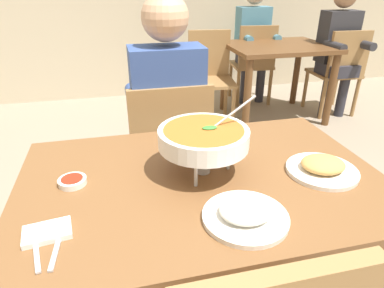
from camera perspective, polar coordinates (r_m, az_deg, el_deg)
The scene contains 16 objects.
dining_table_main at distance 1.20m, azimuth 1.69°, elevation -10.50°, with size 1.21×0.80×0.76m.
chair_diner_main at distance 1.84m, azimuth -3.88°, elevation -1.12°, with size 0.44×0.44×0.90m.
diner_main at distance 1.77m, azimuth -4.30°, elevation 6.13°, with size 0.40×0.45×1.31m.
curry_bowl at distance 1.10m, azimuth 1.99°, elevation 1.04°, with size 0.33×0.30×0.26m.
rice_plate at distance 0.95m, azimuth 9.11°, elevation -11.60°, with size 0.24×0.24×0.06m.
appetizer_plate at distance 1.23m, azimuth 21.32°, elevation -3.73°, with size 0.24×0.24×0.06m.
sauce_dish at distance 1.15m, azimuth -19.71°, elevation -5.96°, with size 0.09×0.09×0.02m.
napkin_folded at distance 0.97m, azimuth -23.43°, elevation -13.63°, with size 0.12×0.08×0.02m, color white.
fork_utensil at distance 0.94m, azimuth -25.03°, elevation -15.80°, with size 0.01×0.17×0.01m, color silver.
spoon_utensil at distance 0.93m, azimuth -21.94°, elevation -15.66°, with size 0.01×0.17×0.01m, color silver.
dining_table_far at distance 3.59m, azimuth 14.32°, elevation 13.92°, with size 1.00×0.80×0.76m.
chair_bg_left at distance 3.89m, azimuth 23.85°, elevation 11.70°, with size 0.46×0.46×0.90m.
chair_bg_middle at distance 4.01m, azimuth 10.47°, elevation 13.86°, with size 0.48×0.48×0.90m.
chair_bg_right at distance 3.43m, azimuth 3.13°, elevation 12.14°, with size 0.49×0.49×0.90m.
patron_bg_left at distance 3.84m, azimuth 23.73°, elevation 15.20°, with size 0.40×0.45×1.31m.
patron_bg_middle at distance 4.06m, azimuth 10.41°, elevation 17.42°, with size 0.40×0.45×1.31m.
Camera 1 is at (-0.26, -0.92, 1.36)m, focal length 31.31 mm.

